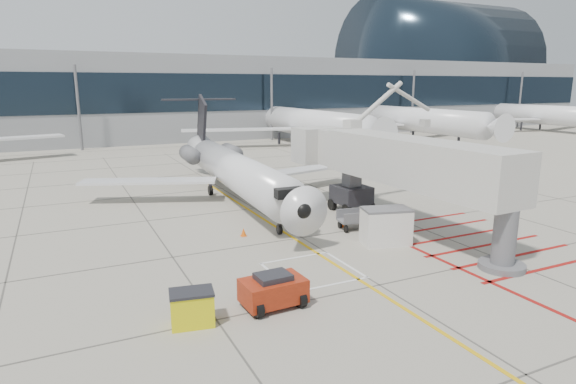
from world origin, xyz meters
name	(u,v)px	position (x,y,z in m)	size (l,w,h in m)	color
ground_plane	(335,258)	(0.00, 0.00, 0.00)	(260.00, 260.00, 0.00)	gray
regional_jet	(245,156)	(-0.52, 12.48, 4.04)	(24.47, 30.86, 8.09)	silver
jet_bridge	(413,171)	(6.58, 1.83, 4.02)	(9.52, 20.11, 8.04)	beige
pushback_tug	(273,289)	(-5.42, -3.84, 0.77)	(2.65, 1.66, 1.55)	#9A260E
spill_bin	(192,308)	(-8.95, -3.94, 0.72)	(1.65, 1.10, 1.43)	yellow
baggage_cart	(355,220)	(3.92, 4.09, 0.66)	(2.10, 1.33, 1.33)	slate
ground_power_unit	(386,226)	(3.93, 0.80, 1.09)	(2.75, 1.61, 2.18)	white
cone_nose	(244,232)	(-3.15, 5.87, 0.26)	(0.37, 0.37, 0.52)	#DE550B
cone_side	(342,223)	(3.50, 4.92, 0.27)	(0.39, 0.39, 0.54)	#FF570D
terminal_building	(189,97)	(10.00, 70.00, 7.00)	(180.00, 28.00, 14.00)	gray
terminal_glass_band	(210,93)	(10.00, 55.95, 8.00)	(180.00, 0.10, 6.00)	black
terminal_dome	(437,64)	(70.00, 70.00, 14.00)	(40.00, 28.00, 28.00)	black
bg_aircraft_c	(303,105)	(21.73, 46.00, 6.22)	(37.31, 41.45, 12.44)	silver
bg_aircraft_d	(409,104)	(42.47, 46.00, 6.06)	(36.37, 40.41, 12.12)	silver
bg_aircraft_e	(542,102)	(76.54, 46.00, 5.78)	(34.68, 38.53, 11.56)	silver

